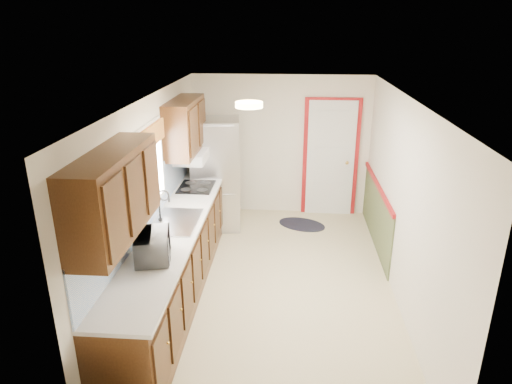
# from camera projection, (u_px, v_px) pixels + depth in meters

# --- Properties ---
(room_shell) EXTENTS (3.20, 5.20, 2.52)m
(room_shell) POSITION_uv_depth(u_px,v_px,m) (276.00, 199.00, 5.49)
(room_shell) COLOR beige
(room_shell) RESTS_ON ground
(kitchen_run) EXTENTS (0.63, 4.00, 2.20)m
(kitchen_run) POSITION_uv_depth(u_px,v_px,m) (171.00, 235.00, 5.45)
(kitchen_run) COLOR #391F0D
(kitchen_run) RESTS_ON ground
(back_wall_trim) EXTENTS (1.12, 2.30, 2.08)m
(back_wall_trim) POSITION_uv_depth(u_px,v_px,m) (340.00, 170.00, 7.59)
(back_wall_trim) COLOR maroon
(back_wall_trim) RESTS_ON ground
(ceiling_fixture) EXTENTS (0.30, 0.30, 0.06)m
(ceiling_fixture) POSITION_uv_depth(u_px,v_px,m) (249.00, 105.00, 4.92)
(ceiling_fixture) COLOR #FFD88C
(ceiling_fixture) RESTS_ON room_shell
(microwave) EXTENTS (0.39, 0.55, 0.34)m
(microwave) POSITION_uv_depth(u_px,v_px,m) (153.00, 243.00, 4.58)
(microwave) COLOR white
(microwave) RESTS_ON kitchen_run
(refrigerator) EXTENTS (0.83, 0.79, 1.79)m
(refrigerator) POSITION_uv_depth(u_px,v_px,m) (216.00, 174.00, 7.34)
(refrigerator) COLOR #B7B7BC
(refrigerator) RESTS_ON ground
(rug) EXTENTS (0.93, 0.78, 0.01)m
(rug) POSITION_uv_depth(u_px,v_px,m) (302.00, 224.00, 7.66)
(rug) COLOR black
(rug) RESTS_ON ground
(cooktop) EXTENTS (0.49, 0.58, 0.02)m
(cooktop) POSITION_uv_depth(u_px,v_px,m) (196.00, 187.00, 6.62)
(cooktop) COLOR black
(cooktop) RESTS_ON kitchen_run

